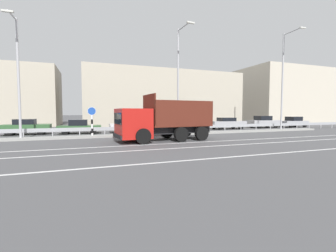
# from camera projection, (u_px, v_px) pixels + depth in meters

# --- Properties ---
(ground_plane) EXTENTS (320.00, 320.00, 0.00)m
(ground_plane) POSITION_uv_depth(u_px,v_px,m) (182.00, 136.00, 19.53)
(ground_plane) COLOR #4C4C4F
(lane_strip_0) EXTENTS (63.33, 0.16, 0.01)m
(lane_strip_0) POSITION_uv_depth(u_px,v_px,m) (174.00, 143.00, 15.07)
(lane_strip_0) COLOR silver
(lane_strip_0) RESTS_ON ground_plane
(lane_strip_1) EXTENTS (63.33, 0.16, 0.01)m
(lane_strip_1) POSITION_uv_depth(u_px,v_px,m) (186.00, 148.00, 13.24)
(lane_strip_1) COLOR silver
(lane_strip_1) RESTS_ON ground_plane
(lane_strip_2) EXTENTS (63.33, 0.16, 0.01)m
(lane_strip_2) POSITION_uv_depth(u_px,v_px,m) (215.00, 158.00, 10.21)
(lane_strip_2) COLOR silver
(lane_strip_2) RESTS_ON ground_plane
(median_island) EXTENTS (34.83, 1.10, 0.18)m
(median_island) POSITION_uv_depth(u_px,v_px,m) (175.00, 134.00, 21.01)
(median_island) COLOR gray
(median_island) RESTS_ON ground_plane
(median_guardrail) EXTENTS (63.33, 0.09, 0.78)m
(median_guardrail) POSITION_uv_depth(u_px,v_px,m) (171.00, 128.00, 22.12)
(median_guardrail) COLOR #9EA0A5
(median_guardrail) RESTS_ON ground_plane
(dump_truck) EXTENTS (7.26, 3.29, 3.37)m
(dump_truck) POSITION_uv_depth(u_px,v_px,m) (154.00, 124.00, 16.31)
(dump_truck) COLOR red
(dump_truck) RESTS_ON ground_plane
(median_road_sign) EXTENTS (0.67, 0.16, 2.52)m
(median_road_sign) POSITION_uv_depth(u_px,v_px,m) (92.00, 122.00, 18.45)
(median_road_sign) COLOR white
(median_road_sign) RESTS_ON ground_plane
(street_lamp_1) EXTENTS (0.71, 1.87, 8.97)m
(street_lamp_1) POSITION_uv_depth(u_px,v_px,m) (18.00, 74.00, 16.45)
(street_lamp_1) COLOR #ADADB2
(street_lamp_1) RESTS_ON ground_plane
(street_lamp_2) EXTENTS (0.71, 2.44, 9.65)m
(street_lamp_2) POSITION_uv_depth(u_px,v_px,m) (179.00, 77.00, 20.45)
(street_lamp_2) COLOR #ADADB2
(street_lamp_2) RESTS_ON ground_plane
(street_lamp_3) EXTENTS (0.71, 2.60, 10.77)m
(street_lamp_3) POSITION_uv_depth(u_px,v_px,m) (284.00, 78.00, 24.84)
(street_lamp_3) COLOR #ADADB2
(street_lamp_3) RESTS_ON ground_plane
(parked_car_2) EXTENTS (4.07, 1.91, 1.46)m
(parked_car_2) POSITION_uv_depth(u_px,v_px,m) (26.00, 127.00, 20.94)
(parked_car_2) COLOR #335B33
(parked_car_2) RESTS_ON ground_plane
(parked_car_3) EXTENTS (4.08, 1.99, 1.38)m
(parked_car_3) POSITION_uv_depth(u_px,v_px,m) (80.00, 127.00, 21.98)
(parked_car_3) COLOR #335B33
(parked_car_3) RESTS_ON ground_plane
(parked_car_4) EXTENTS (4.68, 1.96, 1.28)m
(parked_car_4) POSITION_uv_depth(u_px,v_px,m) (133.00, 126.00, 23.69)
(parked_car_4) COLOR silver
(parked_car_4) RESTS_ON ground_plane
(parked_car_5) EXTENTS (4.44, 2.12, 1.61)m
(parked_car_5) POSITION_uv_depth(u_px,v_px,m) (180.00, 124.00, 25.50)
(parked_car_5) COLOR #335B33
(parked_car_5) RESTS_ON ground_plane
(parked_car_6) EXTENTS (4.55, 2.08, 1.44)m
(parked_car_6) POSITION_uv_depth(u_px,v_px,m) (227.00, 123.00, 27.90)
(parked_car_6) COLOR #A3A3A8
(parked_car_6) RESTS_ON ground_plane
(parked_car_7) EXTENTS (4.34, 2.08, 1.61)m
(parked_car_7) POSITION_uv_depth(u_px,v_px,m) (263.00, 122.00, 30.30)
(parked_car_7) COLOR #A3A3A8
(parked_car_7) RESTS_ON ground_plane
(parked_car_8) EXTENTS (4.05, 1.81, 1.49)m
(parked_car_8) POSITION_uv_depth(u_px,v_px,m) (293.00, 122.00, 31.37)
(parked_car_8) COLOR #A3A3A8
(parked_car_8) RESTS_ON ground_plane
(background_building_0) EXTENTS (10.23, 9.22, 9.01)m
(background_building_0) POSITION_uv_depth(u_px,v_px,m) (23.00, 97.00, 34.56)
(background_building_0) COLOR #B7AD99
(background_building_0) RESTS_ON ground_plane
(background_building_1) EXTENTS (23.01, 13.64, 8.08)m
(background_building_1) POSITION_uv_depth(u_px,v_px,m) (158.00, 100.00, 36.88)
(background_building_1) COLOR #B7AD99
(background_building_1) RESTS_ON ground_plane
(background_building_2) EXTENTS (18.98, 13.29, 11.00)m
(background_building_2) POSITION_uv_depth(u_px,v_px,m) (280.00, 97.00, 48.74)
(background_building_2) COLOR beige
(background_building_2) RESTS_ON ground_plane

